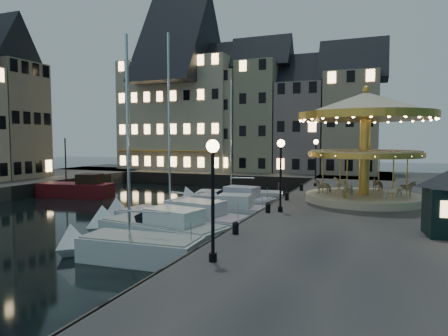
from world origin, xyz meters
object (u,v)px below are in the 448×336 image
at_px(motorboat_a, 129,249).
at_px(red_fishing_boat, 77,190).
at_px(streetlamp_c, 316,156).
at_px(motorboat_f, 233,198).
at_px(bollard_d, 301,187).
at_px(motorboat_d, 219,214).
at_px(bollard_c, 287,196).
at_px(motorboat_c, 176,220).
at_px(bollard_a, 236,227).
at_px(streetlamp_a, 213,183).
at_px(motorboat_e, 228,203).
at_px(streetlamp_b, 281,165).
at_px(motorboat_b, 156,231).
at_px(bollard_b, 268,207).
at_px(carousel, 366,126).

xyz_separation_m(motorboat_a, red_fishing_boat, (-16.23, 15.07, 0.15)).
relative_size(streetlamp_c, motorboat_f, 0.38).
xyz_separation_m(bollard_d, motorboat_d, (-3.77, -8.66, -0.97)).
bearing_deg(bollard_c, motorboat_c, -131.89).
bearing_deg(bollard_c, motorboat_d, -140.05).
bearing_deg(motorboat_f, bollard_a, -69.52).
bearing_deg(motorboat_f, streetlamp_c, 37.92).
distance_m(streetlamp_a, motorboat_e, 17.08).
xyz_separation_m(bollard_a, motorboat_c, (-5.38, 4.51, -0.92)).
bearing_deg(motorboat_d, streetlamp_b, -17.07).
xyz_separation_m(streetlamp_a, motorboat_b, (-5.70, 5.75, -3.37)).
height_order(bollard_d, motorboat_e, motorboat_e).
xyz_separation_m(streetlamp_c, motorboat_e, (-5.41, -7.65, -3.38)).
xyz_separation_m(bollard_b, motorboat_e, (-4.81, 6.35, -0.96)).
bearing_deg(streetlamp_c, motorboat_a, -103.89).
bearing_deg(bollard_d, red_fishing_boat, -173.54).
bearing_deg(motorboat_d, streetlamp_c, 70.23).
bearing_deg(bollard_d, carousel, -40.18).
distance_m(bollard_c, motorboat_d, 5.01).
distance_m(motorboat_d, motorboat_e, 4.62).
bearing_deg(bollard_a, motorboat_f, 110.48).
relative_size(motorboat_b, motorboat_d, 1.27).
xyz_separation_m(streetlamp_b, bollard_d, (-0.60, 10.00, -2.41)).
bearing_deg(motorboat_e, motorboat_c, -94.37).
bearing_deg(streetlamp_a, streetlamp_b, 90.00).
bearing_deg(motorboat_e, bollard_d, 40.78).
bearing_deg(motorboat_f, red_fishing_boat, -175.90).
bearing_deg(bollard_c, streetlamp_c, 86.19).
relative_size(motorboat_d, motorboat_f, 0.59).
bearing_deg(motorboat_b, motorboat_a, -80.65).
height_order(motorboat_a, motorboat_f, motorboat_f).
bearing_deg(motorboat_f, bollard_d, 12.86).
xyz_separation_m(motorboat_e, carousel, (9.75, -0.02, 5.74)).
distance_m(motorboat_b, motorboat_c, 2.77).
height_order(bollard_a, bollard_d, same).
xyz_separation_m(streetlamp_a, motorboat_c, (-5.98, 8.51, -3.34)).
bearing_deg(bollard_c, streetlamp_b, -82.41).
xyz_separation_m(bollard_d, motorboat_c, (-5.38, -11.49, -0.92)).
height_order(bollard_b, motorboat_e, motorboat_e).
distance_m(bollard_c, motorboat_e, 5.09).
xyz_separation_m(bollard_c, motorboat_c, (-5.38, -5.99, -0.92)).
xyz_separation_m(streetlamp_c, bollard_b, (-0.60, -14.00, -2.41)).
distance_m(motorboat_c, motorboat_e, 7.36).
distance_m(bollard_b, bollard_c, 5.00).
bearing_deg(bollard_d, streetlamp_c, 80.27).
bearing_deg(bollard_d, bollard_b, -90.00).
bearing_deg(streetlamp_b, streetlamp_c, 90.00).
bearing_deg(motorboat_b, streetlamp_c, 72.20).
distance_m(streetlamp_c, bollard_c, 9.34).
relative_size(streetlamp_c, motorboat_a, 0.39).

